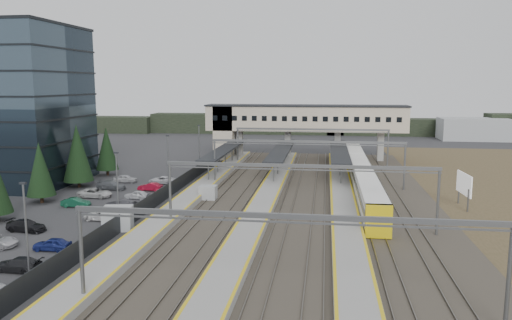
# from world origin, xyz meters

# --- Properties ---
(ground) EXTENTS (220.00, 220.00, 0.00)m
(ground) POSITION_xyz_m (0.00, 0.00, 0.00)
(ground) COLOR #2B2B2D
(ground) RESTS_ON ground
(conifer_row) EXTENTS (4.42, 49.82, 9.50)m
(conifer_row) POSITION_xyz_m (-22.00, -3.86, 4.84)
(conifer_row) COLOR black
(conifer_row) RESTS_ON ground
(car_park) EXTENTS (10.56, 44.47, 1.29)m
(car_park) POSITION_xyz_m (-13.58, -6.25, 0.61)
(car_park) COLOR silver
(car_park) RESTS_ON ground
(lampposts) EXTENTS (0.50, 53.25, 8.07)m
(lampposts) POSITION_xyz_m (-8.00, 1.25, 4.34)
(lampposts) COLOR slate
(lampposts) RESTS_ON ground
(fence) EXTENTS (0.08, 90.00, 2.00)m
(fence) POSITION_xyz_m (-6.50, 5.00, 1.00)
(fence) COLOR #26282B
(fence) RESTS_ON ground
(relay_cabin_near) EXTENTS (3.38, 2.75, 2.50)m
(relay_cabin_near) POSITION_xyz_m (-7.17, -10.13, 1.25)
(relay_cabin_near) COLOR #9DA1A3
(relay_cabin_near) RESTS_ON ground
(relay_cabin_far) EXTENTS (2.21, 1.85, 2.00)m
(relay_cabin_far) POSITION_xyz_m (-0.74, 4.29, 1.00)
(relay_cabin_far) COLOR #9DA1A3
(relay_cabin_far) RESTS_ON ground
(rail_corridor) EXTENTS (34.00, 90.00, 0.92)m
(rail_corridor) POSITION_xyz_m (9.34, 5.00, 0.29)
(rail_corridor) COLOR #3B362D
(rail_corridor) RESTS_ON ground
(canopies) EXTENTS (23.10, 30.00, 3.28)m
(canopies) POSITION_xyz_m (7.00, 27.00, 3.92)
(canopies) COLOR black
(canopies) RESTS_ON ground
(footbridge) EXTENTS (40.40, 6.40, 11.20)m
(footbridge) POSITION_xyz_m (7.70, 42.00, 7.93)
(footbridge) COLOR #C1B097
(footbridge) RESTS_ON ground
(gantries) EXTENTS (28.40, 62.28, 7.17)m
(gantries) POSITION_xyz_m (12.00, 3.00, 6.00)
(gantries) COLOR slate
(gantries) RESTS_ON ground
(train) EXTENTS (2.65, 55.30, 3.33)m
(train) POSITION_xyz_m (20.00, 17.10, 1.90)
(train) COLOR white
(train) RESTS_ON ground
(billboard) EXTENTS (0.48, 5.34, 4.41)m
(billboard) POSITION_xyz_m (31.86, 4.85, 2.92)
(billboard) COLOR slate
(billboard) RESTS_ON ground
(treeline_far) EXTENTS (170.00, 19.00, 7.00)m
(treeline_far) POSITION_xyz_m (23.81, 92.28, 2.95)
(treeline_far) COLOR black
(treeline_far) RESTS_ON ground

